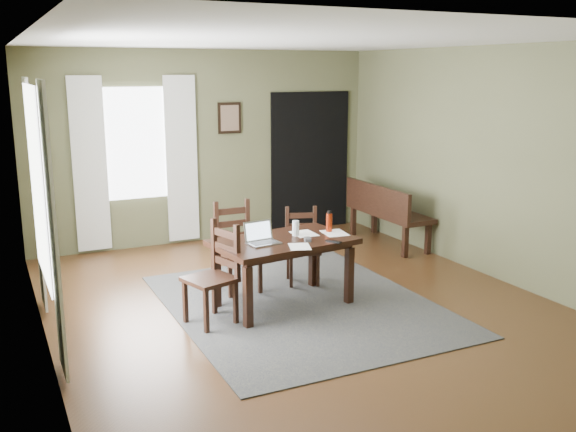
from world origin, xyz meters
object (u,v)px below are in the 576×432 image
bench (385,209)px  chair_end (214,275)px  water_bottle (329,222)px  chair_back_right (302,247)px  dining_table (283,247)px  chair_back_left (237,248)px  laptop (261,238)px

bench → chair_end: bearing=118.7°
bench → water_bottle: bearing=130.8°
chair_back_right → bench: (1.79, 0.98, 0.09)m
dining_table → bench: bearing=26.6°
chair_back_left → laptop: bearing=-90.5°
chair_back_right → water_bottle: bearing=-64.1°
chair_end → bench: 3.54m
laptop → chair_back_left: bearing=83.4°
dining_table → bench: size_ratio=0.99×
chair_end → chair_back_left: (0.54, 0.79, 0.00)m
chair_back_left → chair_back_right: 0.78m
chair_back_left → water_bottle: bearing=-35.3°
water_bottle → chair_end: bearing=-171.3°
chair_back_left → water_bottle: 1.07m
laptop → water_bottle: bearing=0.8°
dining_table → chair_back_right: chair_back_right is taller
bench → chair_back_right: bearing=118.6°
dining_table → bench: (2.31, 1.56, -0.11)m
chair_end → dining_table: bearing=82.6°
chair_back_left → water_bottle: (0.84, -0.58, 0.33)m
water_bottle → laptop: bearing=-172.7°
dining_table → bench: 2.79m
dining_table → laptop: size_ratio=4.46×
chair_end → chair_back_right: bearing=101.8°
chair_back_left → bench: chair_back_left is taller
chair_end → bench: size_ratio=0.64×
bench → chair_back_left: bearing=109.4°
laptop → bench: bearing=25.4°
chair_end → water_bottle: 1.44m
dining_table → water_bottle: size_ratio=6.54×
chair_back_right → laptop: 1.05m
dining_table → chair_end: size_ratio=1.54×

